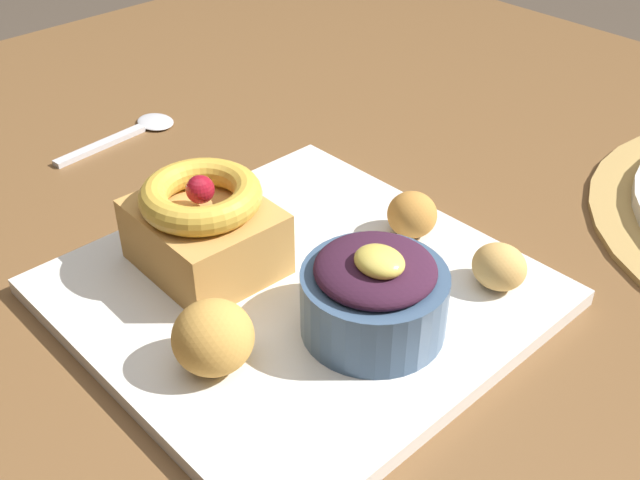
{
  "coord_description": "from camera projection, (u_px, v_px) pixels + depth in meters",
  "views": [
    {
      "loc": [
        0.3,
        -0.39,
        1.07
      ],
      "look_at": [
        -0.01,
        -0.1,
        0.77
      ],
      "focal_mm": 43.26,
      "sensor_mm": 36.0,
      "label": 1
    }
  ],
  "objects": [
    {
      "name": "dining_table",
      "position": [
        416.0,
        330.0,
        0.65
      ],
      "size": [
        1.23,
        1.0,
        0.73
      ],
      "color": "brown",
      "rests_on": "ground_plane"
    },
    {
      "name": "front_plate",
      "position": [
        299.0,
        292.0,
        0.53
      ],
      "size": [
        0.28,
        0.28,
        0.01
      ],
      "primitive_type": "cube",
      "color": "white",
      "rests_on": "dining_table"
    },
    {
      "name": "cake_slice",
      "position": [
        204.0,
        226.0,
        0.52
      ],
      "size": [
        0.1,
        0.08,
        0.07
      ],
      "rotation": [
        0.0,
        0.0,
        -0.03
      ],
      "color": "#C68E47",
      "rests_on": "front_plate"
    },
    {
      "name": "berry_ramekin",
      "position": [
        374.0,
        294.0,
        0.47
      ],
      "size": [
        0.09,
        0.09,
        0.07
      ],
      "color": "#3D5675",
      "rests_on": "front_plate"
    },
    {
      "name": "fritter_front",
      "position": [
        213.0,
        337.0,
        0.45
      ],
      "size": [
        0.05,
        0.05,
        0.04
      ],
      "primitive_type": "ellipsoid",
      "color": "gold",
      "rests_on": "front_plate"
    },
    {
      "name": "fritter_middle",
      "position": [
        499.0,
        267.0,
        0.52
      ],
      "size": [
        0.04,
        0.03,
        0.03
      ],
      "primitive_type": "ellipsoid",
      "color": "tan",
      "rests_on": "front_plate"
    },
    {
      "name": "fritter_back",
      "position": [
        417.0,
        217.0,
        0.56
      ],
      "size": [
        0.04,
        0.04,
        0.03
      ],
      "primitive_type": "ellipsoid",
      "color": "#BC7F38",
      "rests_on": "front_plate"
    },
    {
      "name": "spoon",
      "position": [
        133.0,
        132.0,
        0.73
      ],
      "size": [
        0.04,
        0.13,
        0.0
      ],
      "rotation": [
        0.0,
        0.0,
        1.67
      ],
      "color": "silver",
      "rests_on": "dining_table"
    }
  ]
}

